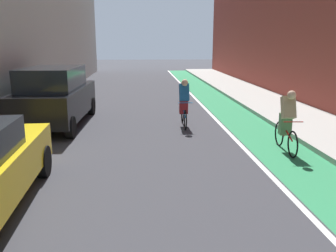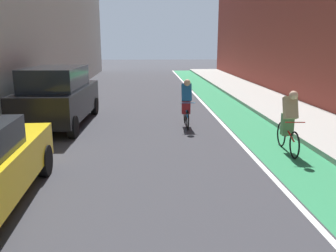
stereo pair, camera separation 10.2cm
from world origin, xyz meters
The scene contains 7 objects.
ground_plane centered at (0.00, 16.60, 0.00)m, with size 90.64×90.64×0.00m, color #38383D.
bike_lane_paint centered at (3.38, 18.60, 0.00)m, with size 1.60×41.20×0.00m, color #2D8451.
lane_divider_stripe centered at (2.48, 18.60, 0.00)m, with size 0.12×41.20×0.00m, color white.
sidewalk_right centered at (5.54, 18.60, 0.07)m, with size 2.73×41.20×0.14m, color #A8A59E.
parked_suv_black centered at (-3.13, 15.90, 1.02)m, with size 2.09×4.72×1.98m.
cyclist_trailing centered at (3.46, 12.44, 0.85)m, with size 0.48×1.72×1.62m.
cyclist_far centered at (1.17, 15.46, 0.81)m, with size 0.48×1.70×1.60m.
Camera 2 is at (-0.16, 3.84, 2.78)m, focal length 37.84 mm.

